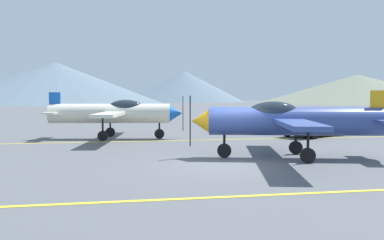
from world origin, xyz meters
name	(u,v)px	position (x,y,z in m)	size (l,w,h in m)	color
ground_plane	(229,165)	(0.00, 0.00, 0.00)	(400.00, 400.00, 0.00)	#54565B
apron_line_near	(275,195)	(0.00, -4.27, 0.01)	(80.00, 0.16, 0.01)	yellow
apron_line_far	(192,140)	(0.00, 7.65, 0.01)	(80.00, 0.16, 0.01)	yellow
airplane_near	(289,120)	(2.61, 1.00, 1.46)	(7.58, 8.62, 2.59)	#33478C
airplane_mid	(115,113)	(-4.06, 9.18, 1.46)	(7.56, 8.66, 2.59)	silver
car_sedan	(315,122)	(7.60, 8.62, 0.84)	(4.63, 3.66, 1.62)	black
hill_centerleft	(56,83)	(-24.50, 115.65, 6.47)	(67.33, 67.33, 12.94)	slate
hill_centerright	(184,86)	(21.89, 156.33, 6.69)	(52.23, 52.23, 13.39)	slate
hill_right	(357,89)	(76.30, 112.50, 4.93)	(67.69, 67.69, 9.85)	slate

